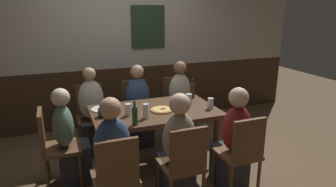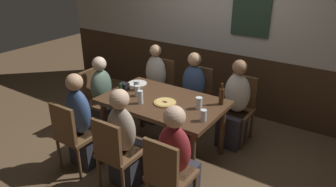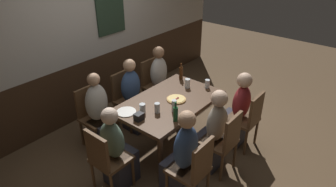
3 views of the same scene
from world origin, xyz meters
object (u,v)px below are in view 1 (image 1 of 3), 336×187
Objects in this scene: chair_mid_near at (184,162)px; person_mid_near at (177,155)px; beer_bottle_green at (135,115)px; person_left_far at (93,117)px; person_head_west at (70,144)px; person_mid_far at (139,112)px; beer_bottle_brown at (193,90)px; dining_table at (155,117)px; chair_left_near at (116,175)px; chair_mid_far at (136,107)px; pint_glass_amber at (189,100)px; person_left_near at (113,166)px; highball_clear at (146,112)px; condiment_caddy at (103,113)px; chair_right_far at (177,102)px; plate_white_large at (102,109)px; pizza at (162,110)px; chair_left_far at (91,113)px; beer_glass_tall at (211,104)px; person_right_near at (233,145)px; chair_head_west at (54,144)px; tumbler_short at (128,110)px; chair_right_near at (242,151)px; person_right_far at (181,106)px; pint_glass_pale at (115,108)px.

person_mid_near is at bearing 90.00° from chair_mid_near.
person_left_far is at bearing 106.21° from beer_bottle_green.
person_mid_far is at bearing 35.70° from person_head_west.
chair_mid_near is at bearing -118.67° from beer_bottle_brown.
dining_table is 1.10m from chair_left_near.
chair_left_near is 0.77× the size of person_mid_near.
pint_glass_amber is (0.47, -0.83, 0.30)m from chair_mid_far.
person_left_near reaches higher than chair_mid_far.
person_left_far is 1.09m from highball_clear.
person_mid_far reaches higher than condiment_caddy.
person_mid_far is (0.99, 0.71, 0.02)m from person_head_west.
highball_clear is at bearing -128.43° from dining_table.
chair_right_far is 1.41m from plate_white_large.
highball_clear is at bearing 42.64° from beer_bottle_green.
pizza is at bearing -40.08° from dining_table.
beer_glass_tall is (1.30, -1.06, 0.30)m from chair_left_far.
pizza is (-0.57, 0.65, 0.27)m from person_right_near.
chair_mid_near is 8.00× the size of condiment_caddy.
plate_white_large is (0.57, 0.24, 0.25)m from chair_head_west.
highball_clear is 0.22m from beer_bottle_green.
person_head_west is at bearing 180.00° from dining_table.
person_head_west reaches higher than pizza.
chair_left_near is at bearing -90.00° from person_left_far.
chair_left_near is at bearing -90.00° from person_left_near.
person_left_near is 8.73× the size of tumbler_short.
beer_bottle_brown is at bearing 90.72° from chair_right_near.
pizza is at bearing -121.62° from chair_right_far.
chair_mid_far is at bearing 41.44° from person_head_west.
plate_white_large is (-1.05, 0.20, -0.05)m from pint_glass_amber.
chair_mid_near is 0.77× the size of person_mid_near.
person_right_near is at bearing -19.28° from beer_bottle_green.
person_right_near is (0.00, 0.16, -0.01)m from chair_right_near.
dining_table is 10.91× the size of tumbler_short.
chair_left_far is at bearing 155.39° from beer_bottle_brown.
chair_right_far is at bearing 53.03° from highball_clear.
person_left_near is (-1.30, 0.16, 0.00)m from chair_right_near.
person_left_far is 0.79m from person_head_west.
highball_clear is at bearing -62.75° from person_left_far.
beer_bottle_green is at bearing 134.23° from person_mid_near.
person_right_near is (0.00, -1.42, -0.00)m from person_right_far.
pizza is at bearing -165.43° from pint_glass_amber.
chair_mid_far is 0.16m from person_mid_far.
beer_bottle_brown is at bearing -91.96° from person_right_far.
person_mid_near is at bearing -122.45° from beer_bottle_brown.
pint_glass_pale is (0.70, 0.07, 0.30)m from chair_head_west.
person_right_far is at bearing 50.70° from chair_left_near.
chair_head_west is (-1.15, 0.00, -0.16)m from dining_table.
person_right_far is at bearing 75.01° from pint_glass_amber.
condiment_caddy is (0.05, -0.88, 0.29)m from chair_left_far.
beer_bottle_green is (-0.98, -1.08, 0.35)m from person_right_far.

